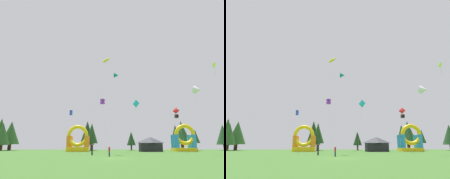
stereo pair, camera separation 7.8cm
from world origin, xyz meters
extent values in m
plane|color=#3D6B28|center=(0.00, 0.00, 0.00)|extent=(120.00, 120.00, 0.00)
pyramid|color=#19B7CC|center=(5.25, 16.91, 10.29)|extent=(1.10, 0.88, 1.22)
cylinder|color=#19B7CC|center=(5.30, 16.98, 9.59)|extent=(0.04, 0.04, 1.40)
cylinder|color=silver|center=(4.97, 19.09, 5.15)|extent=(0.67, 4.22, 10.30)
cone|color=white|center=(15.89, 9.58, 11.61)|extent=(2.17, 2.19, 1.73)
cylinder|color=silver|center=(14.43, 8.43, 5.80)|extent=(2.93, 2.31, 11.61)
cube|color=purple|center=(-1.93, 18.64, 10.82)|extent=(1.00, 1.00, 0.51)
cube|color=purple|center=(-1.93, 18.64, 11.43)|extent=(1.00, 1.00, 0.51)
cylinder|color=silver|center=(-1.28, 19.52, 5.56)|extent=(1.32, 1.78, 11.13)
cube|color=black|center=(15.83, 22.70, 8.20)|extent=(0.80, 0.80, 0.36)
cube|color=black|center=(15.83, 22.70, 8.63)|extent=(0.80, 0.80, 0.36)
cylinder|color=silver|center=(16.78, 22.68, 4.21)|extent=(1.92, 0.05, 8.42)
pyramid|color=red|center=(14.71, 19.47, 9.23)|extent=(1.20, 0.95, 1.11)
cylinder|color=red|center=(14.75, 19.54, 8.56)|extent=(0.04, 0.04, 1.29)
cylinder|color=silver|center=(14.32, 21.02, 4.60)|extent=(0.86, 2.97, 9.21)
cube|color=blue|center=(-10.11, 26.14, 9.36)|extent=(0.64, 0.64, 0.55)
cube|color=blue|center=(-10.11, 26.14, 10.01)|extent=(0.64, 0.64, 0.55)
cylinder|color=silver|center=(-10.26, 24.35, 4.84)|extent=(0.31, 3.59, 9.69)
ellipsoid|color=yellow|center=(-1.17, 13.70, 18.98)|extent=(2.14, 2.60, 0.90)
cylinder|color=silver|center=(-3.42, 17.33, 9.49)|extent=(4.51, 7.27, 18.99)
cone|color=#0C7F7A|center=(1.81, 34.58, 22.62)|extent=(1.62, 1.72, 1.63)
cylinder|color=silver|center=(1.37, 30.15, 11.31)|extent=(0.89, 8.88, 22.62)
pyramid|color=#8CD826|center=(24.08, 17.81, 19.63)|extent=(0.41, 1.06, 1.05)
cylinder|color=#8CD826|center=(24.01, 17.79, 18.47)|extent=(0.04, 0.04, 2.34)
cylinder|color=silver|center=(21.72, 14.69, 9.82)|extent=(4.60, 6.23, 19.64)
cylinder|color=black|center=(-3.51, 9.93, 0.45)|extent=(0.18, 0.18, 0.91)
cylinder|color=black|center=(-3.35, 9.85, 0.45)|extent=(0.18, 0.18, 0.91)
cylinder|color=black|center=(-3.43, 9.89, 1.27)|extent=(0.43, 0.43, 0.72)
sphere|color=brown|center=(-3.43, 9.89, 1.75)|extent=(0.25, 0.25, 0.25)
cylinder|color=navy|center=(-0.46, 4.94, 0.37)|extent=(0.15, 0.15, 0.75)
cylinder|color=navy|center=(-0.56, 4.83, 0.37)|extent=(0.15, 0.15, 0.75)
cylinder|color=#B21E26|center=(-0.51, 4.89, 1.04)|extent=(0.37, 0.37, 0.59)
sphere|color=#D8AD84|center=(-0.51, 4.89, 1.44)|extent=(0.20, 0.20, 0.20)
cube|color=yellow|center=(20.42, 32.62, 0.46)|extent=(5.98, 4.62, 0.92)
cylinder|color=#268CD8|center=(18.08, 30.95, 2.70)|extent=(1.29, 1.29, 3.55)
cylinder|color=#268CD8|center=(22.76, 30.95, 2.70)|extent=(1.29, 1.29, 3.55)
cylinder|color=#268CD8|center=(18.08, 34.28, 2.70)|extent=(1.29, 1.29, 3.55)
cylinder|color=#268CD8|center=(22.76, 34.28, 2.70)|extent=(1.29, 1.29, 3.55)
torus|color=yellow|center=(20.42, 30.95, 4.47)|extent=(5.72, 1.03, 5.72)
cube|color=yellow|center=(-8.73, 31.80, 0.60)|extent=(5.92, 4.18, 1.19)
cylinder|color=orange|center=(-11.10, 30.30, 2.64)|extent=(1.17, 1.17, 2.89)
cylinder|color=orange|center=(-6.35, 30.30, 2.64)|extent=(1.17, 1.17, 2.89)
cylinder|color=orange|center=(-11.10, 33.30, 2.64)|extent=(1.17, 1.17, 2.89)
cylinder|color=orange|center=(-6.35, 33.30, 2.64)|extent=(1.17, 1.17, 2.89)
torus|color=yellow|center=(-8.73, 30.30, 4.08)|extent=(5.69, 0.94, 5.69)
cube|color=black|center=(10.67, 30.42, 1.12)|extent=(5.59, 4.48, 2.23)
pyramid|color=#3F3F47|center=(10.67, 30.42, 3.01)|extent=(5.59, 4.48, 1.56)
cone|color=#234C1E|center=(-36.55, 45.15, 6.46)|extent=(5.28, 5.28, 7.99)
cylinder|color=#4C331E|center=(-33.53, 40.43, 0.85)|extent=(0.86, 0.86, 1.71)
cone|color=#234C1E|center=(-33.53, 40.43, 5.05)|extent=(4.78, 4.78, 6.69)
cylinder|color=#4C331E|center=(-32.90, 44.83, 0.98)|extent=(1.05, 1.05, 1.96)
cone|color=#234C1E|center=(-32.90, 44.83, 5.69)|extent=(5.86, 5.86, 7.45)
cylinder|color=#4C331E|center=(-7.14, 40.78, 0.89)|extent=(0.82, 0.82, 1.78)
cone|color=#193819|center=(-7.14, 40.78, 5.46)|extent=(4.54, 4.54, 7.35)
cylinder|color=#4C331E|center=(-6.07, 45.18, 1.13)|extent=(0.75, 0.75, 2.25)
cone|color=#234C1E|center=(-6.07, 45.18, 5.60)|extent=(4.16, 4.16, 6.68)
cylinder|color=#4C331E|center=(7.12, 44.29, 0.80)|extent=(0.53, 0.53, 1.61)
cone|color=#193819|center=(7.12, 44.29, 3.83)|extent=(2.94, 2.94, 4.44)
cylinder|color=#4C331E|center=(22.46, 45.70, 1.29)|extent=(0.64, 0.64, 2.58)
cone|color=#1E4221|center=(22.46, 45.70, 5.51)|extent=(3.56, 3.56, 5.87)
cylinder|color=#4C331E|center=(24.34, 45.09, 1.30)|extent=(0.99, 0.99, 2.60)
cone|color=#1E4221|center=(24.34, 45.09, 6.12)|extent=(5.51, 5.51, 7.05)
cylinder|color=#4C331E|center=(28.15, 43.05, 1.17)|extent=(0.47, 0.47, 2.33)
cone|color=#234C1E|center=(28.15, 43.05, 4.54)|extent=(2.63, 2.63, 4.41)
cone|color=#1E4221|center=(38.28, 44.39, 5.15)|extent=(5.03, 5.03, 6.57)
camera|label=1|loc=(-0.83, -28.58, 1.65)|focal=34.47mm
camera|label=2|loc=(-0.75, -28.58, 1.65)|focal=34.47mm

